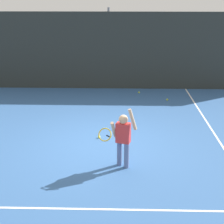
{
  "coord_description": "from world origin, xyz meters",
  "views": [
    {
      "loc": [
        0.49,
        -7.86,
        3.67
      ],
      "look_at": [
        0.27,
        0.03,
        0.85
      ],
      "focal_mm": 54.8,
      "sensor_mm": 36.0,
      "label": 1
    }
  ],
  "objects_px": {
    "tennis_player": "(122,136)",
    "tennis_ball_5": "(139,92)",
    "tennis_ball_3": "(99,137)",
    "tennis_ball_0": "(167,100)"
  },
  "relations": [
    {
      "from": "tennis_player",
      "to": "tennis_ball_5",
      "type": "height_order",
      "value": "tennis_player"
    },
    {
      "from": "tennis_player",
      "to": "tennis_ball_3",
      "type": "relative_size",
      "value": 20.46
    },
    {
      "from": "tennis_player",
      "to": "tennis_ball_3",
      "type": "bearing_deg",
      "value": 128.94
    },
    {
      "from": "tennis_player",
      "to": "tennis_ball_5",
      "type": "relative_size",
      "value": 20.46
    },
    {
      "from": "tennis_ball_3",
      "to": "tennis_ball_5",
      "type": "relative_size",
      "value": 1.0
    },
    {
      "from": "tennis_ball_3",
      "to": "tennis_ball_5",
      "type": "bearing_deg",
      "value": 73.5
    },
    {
      "from": "tennis_ball_3",
      "to": "tennis_player",
      "type": "bearing_deg",
      "value": -68.22
    },
    {
      "from": "tennis_ball_0",
      "to": "tennis_ball_3",
      "type": "relative_size",
      "value": 1.0
    },
    {
      "from": "tennis_player",
      "to": "tennis_ball_0",
      "type": "distance_m",
      "value": 5.14
    },
    {
      "from": "tennis_ball_3",
      "to": "tennis_ball_5",
      "type": "xyz_separation_m",
      "value": [
        1.24,
        4.2,
        0.0
      ]
    }
  ]
}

